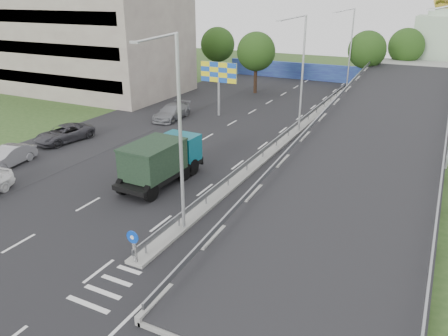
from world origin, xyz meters
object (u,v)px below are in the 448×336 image
Objects in this scene: church at (440,43)px; parked_car_b at (8,157)px; lamp_post_mid at (301,68)px; lamp_post_far at (349,46)px; dump_truck at (161,159)px; parked_car_c at (64,134)px; billboard at (219,75)px; sign_bollard at (134,246)px; lamp_post_near at (177,126)px; parked_car_d at (172,112)px.

parked_car_b is (-26.24, -51.76, -4.58)m from church.
lamp_post_mid and lamp_post_far have the same top height.
parked_car_c is (-12.51, 3.52, -0.96)m from dump_truck.
parked_car_b is at bearing -110.12° from billboard.
parked_car_c is (-7.89, -13.65, -3.47)m from billboard.
dump_truck is at bearing 116.82° from sign_bollard.
lamp_post_mid is 35.41m from church.
lamp_post_near is 7.78m from dump_truck.
parked_car_b is at bearing -166.00° from dump_truck.
parked_car_b is (-16.35, 2.24, -5.08)m from lamp_post_near.
dump_truck reaches higher than parked_car_c.
sign_bollard is at bearing -70.79° from billboard.
church is 1.99× the size of dump_truck.
church is at bearing 75.39° from dump_truck.
parked_car_d is at bearing 76.72° from parked_car_c.
billboard reaches higher than parked_car_c.
parked_car_c is (-17.00, 8.35, -5.09)m from lamp_post_near.
parked_car_d is (-12.62, 22.43, -0.28)m from sign_bollard.
lamp_post_near is 40.00m from lamp_post_far.
lamp_post_mid is 20.00m from lamp_post_far.
lamp_post_mid is at bearing -12.38° from billboard.
lamp_post_far is 36.29m from parked_car_c.
dump_truck is at bearing 132.90° from lamp_post_near.
church is at bearing 73.78° from lamp_post_mid.
sign_bollard is 0.32× the size of parked_car_d.
lamp_post_near reaches higher than sign_bollard.
lamp_post_near reaches higher than parked_car_d.
parked_car_b is 0.86× the size of parked_car_c.
lamp_post_far is 2.29× the size of parked_car_b.
sign_bollard is 25.74m from parked_car_d.
church is 51.36m from dump_truck.
sign_bollard is 0.30× the size of billboard.
lamp_post_near is 23.87m from billboard.
dump_truck is 1.33× the size of parked_car_d.
dump_truck is (-14.37, -49.17, -3.64)m from church.
lamp_post_mid is at bearing 2.05° from parked_car_d.
dump_truck reaches higher than parked_car_d.
lamp_post_mid reaches higher than parked_car_b.
dump_truck is (-4.48, -15.17, -4.14)m from lamp_post_mid.
lamp_post_near reaches higher than dump_truck.
dump_truck is at bearing -6.40° from parked_car_c.
church reaches higher than parked_car_d.
sign_bollard is 0.24× the size of dump_truck.
dump_truck reaches higher than sign_bollard.
church reaches higher than sign_bollard.
parked_car_b is at bearing -106.67° from parked_car_d.
parked_car_c is at bearing 89.59° from parked_car_b.
lamp_post_mid is 1.00× the size of lamp_post_far.
lamp_post_far reaches higher than sign_bollard.
sign_bollard reaches higher than parked_car_b.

